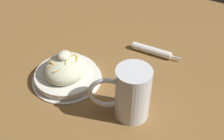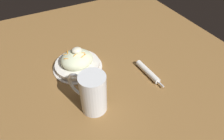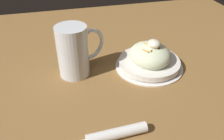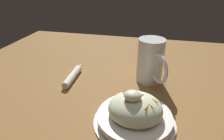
{
  "view_description": "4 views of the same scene",
  "coord_description": "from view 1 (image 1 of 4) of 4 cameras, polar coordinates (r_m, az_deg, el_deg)",
  "views": [
    {
      "loc": [
        0.59,
        0.4,
        0.64
      ],
      "look_at": [
        0.01,
        0.07,
        0.05
      ],
      "focal_mm": 45.22,
      "sensor_mm": 36.0,
      "label": 1
    },
    {
      "loc": [
        0.26,
        0.65,
        0.64
      ],
      "look_at": [
        -0.03,
        0.09,
        0.07
      ],
      "focal_mm": 32.83,
      "sensor_mm": 36.0,
      "label": 2
    },
    {
      "loc": [
        -0.56,
        0.22,
        0.45
      ],
      "look_at": [
        -0.03,
        0.09,
        0.08
      ],
      "focal_mm": 37.89,
      "sensor_mm": 36.0,
      "label": 3
    },
    {
      "loc": [
        0.1,
        -0.49,
        0.38
      ],
      "look_at": [
        -0.03,
        0.1,
        0.07
      ],
      "focal_mm": 30.75,
      "sensor_mm": 36.0,
      "label": 4
    }
  ],
  "objects": [
    {
      "name": "napkin_roll",
      "position": [
        1.05,
        8.11,
        3.9
      ],
      "size": [
        0.03,
        0.18,
        0.03
      ],
      "color": "white",
      "rests_on": "ground_plane"
    },
    {
      "name": "ground_plane",
      "position": [
        0.96,
        -3.21,
        -0.69
      ],
      "size": [
        1.43,
        1.43,
        0.0
      ],
      "primitive_type": "plane",
      "color": "olive"
    },
    {
      "name": "salad_plate",
      "position": [
        0.93,
        -9.26,
        -0.35
      ],
      "size": [
        0.23,
        0.23,
        0.11
      ],
      "color": "white",
      "rests_on": "ground_plane"
    },
    {
      "name": "beer_mug",
      "position": [
        0.79,
        3.86,
        -5.3
      ],
      "size": [
        0.11,
        0.16,
        0.17
      ],
      "color": "white",
      "rests_on": "ground_plane"
    }
  ]
}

